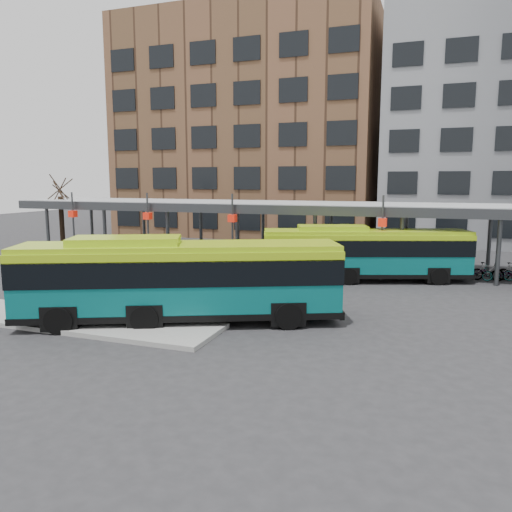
# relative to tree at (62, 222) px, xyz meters

# --- Properties ---
(ground) EXTENTS (120.00, 120.00, 0.00)m
(ground) POSITION_rel_tree_xyz_m (18.00, -12.00, -2.43)
(ground) COLOR #28282B
(ground) RESTS_ON ground
(boarding_island) EXTENTS (14.00, 3.00, 0.18)m
(boarding_island) POSITION_rel_tree_xyz_m (12.50, -15.00, -2.34)
(boarding_island) COLOR gray
(boarding_island) RESTS_ON ground
(canopy) EXTENTS (40.00, 6.53, 4.80)m
(canopy) POSITION_rel_tree_xyz_m (17.94, 0.87, 1.47)
(canopy) COLOR #999B9E
(canopy) RESTS_ON ground
(tree) EXTENTS (1.64, 1.64, 5.60)m
(tree) POSITION_rel_tree_xyz_m (0.00, 0.00, 0.00)
(tree) COLOR black
(tree) RESTS_ON ground
(building_brick) EXTENTS (26.00, 14.00, 22.00)m
(building_brick) POSITION_rel_tree_xyz_m (8.00, 20.00, 8.57)
(building_brick) COLOR brown
(building_brick) RESTS_ON ground
(bus_front) EXTENTS (12.49, 7.51, 3.45)m
(bus_front) POSITION_rel_tree_xyz_m (17.35, -13.49, -0.64)
(bus_front) COLOR #085D5E
(bus_front) RESTS_ON ground
(bus_rear) EXTENTS (11.49, 6.04, 3.12)m
(bus_rear) POSITION_rel_tree_xyz_m (23.11, -2.56, -0.81)
(bus_rear) COLOR #085D5E
(bus_rear) RESTS_ON ground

